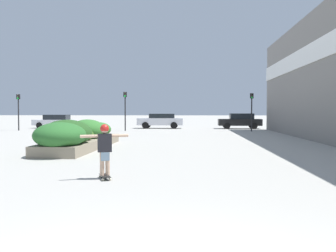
{
  "coord_description": "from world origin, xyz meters",
  "views": [
    {
      "loc": [
        0.33,
        -3.66,
        1.79
      ],
      "look_at": [
        -0.64,
        11.0,
        1.2
      ],
      "focal_mm": 40.0,
      "sensor_mm": 36.0,
      "label": 1
    }
  ],
  "objects_px": {
    "car_center_left": "(56,121)",
    "traffic_light_far_left": "(18,106)",
    "skateboard": "(105,176)",
    "car_rightmost": "(240,121)",
    "traffic_light_right": "(252,105)",
    "skateboarder": "(105,144)",
    "car_leftmost": "(161,120)",
    "traffic_light_left": "(125,104)"
  },
  "relations": [
    {
      "from": "car_leftmost",
      "to": "traffic_light_far_left",
      "type": "xyz_separation_m",
      "value": [
        -12.63,
        -5.15,
        1.46
      ]
    },
    {
      "from": "traffic_light_far_left",
      "to": "car_rightmost",
      "type": "bearing_deg",
      "value": 13.59
    },
    {
      "from": "skateboard",
      "to": "traffic_light_right",
      "type": "bearing_deg",
      "value": 49.22
    },
    {
      "from": "skateboarder",
      "to": "traffic_light_right",
      "type": "height_order",
      "value": "traffic_light_right"
    },
    {
      "from": "skateboarder",
      "to": "car_leftmost",
      "type": "distance_m",
      "value": 28.75
    },
    {
      "from": "skateboard",
      "to": "skateboarder",
      "type": "xyz_separation_m",
      "value": [
        0.0,
        -0.0,
        0.84
      ]
    },
    {
      "from": "car_leftmost",
      "to": "car_center_left",
      "type": "bearing_deg",
      "value": 91.34
    },
    {
      "from": "skateboarder",
      "to": "traffic_light_right",
      "type": "xyz_separation_m",
      "value": [
        7.45,
        23.52,
        1.37
      ]
    },
    {
      "from": "skateboarder",
      "to": "traffic_light_far_left",
      "type": "bearing_deg",
      "value": 96.81
    },
    {
      "from": "traffic_light_far_left",
      "to": "skateboarder",
      "type": "bearing_deg",
      "value": -59.98
    },
    {
      "from": "traffic_light_right",
      "to": "traffic_light_far_left",
      "type": "xyz_separation_m",
      "value": [
        -21.07,
        0.06,
        -0.01
      ]
    },
    {
      "from": "traffic_light_left",
      "to": "skateboard",
      "type": "bearing_deg",
      "value": -80.94
    },
    {
      "from": "traffic_light_right",
      "to": "traffic_light_far_left",
      "type": "distance_m",
      "value": 21.07
    },
    {
      "from": "car_rightmost",
      "to": "traffic_light_right",
      "type": "relative_size",
      "value": 1.28
    },
    {
      "from": "car_rightmost",
      "to": "skateboard",
      "type": "bearing_deg",
      "value": 166.07
    },
    {
      "from": "traffic_light_right",
      "to": "skateboarder",
      "type": "bearing_deg",
      "value": -107.57
    },
    {
      "from": "car_center_left",
      "to": "traffic_light_far_left",
      "type": "distance_m",
      "value": 5.38
    },
    {
      "from": "car_rightmost",
      "to": "traffic_light_far_left",
      "type": "height_order",
      "value": "traffic_light_far_left"
    },
    {
      "from": "car_center_left",
      "to": "traffic_light_far_left",
      "type": "height_order",
      "value": "traffic_light_far_left"
    },
    {
      "from": "skateboard",
      "to": "skateboarder",
      "type": "relative_size",
      "value": 0.51
    },
    {
      "from": "car_rightmost",
      "to": "traffic_light_right",
      "type": "xyz_separation_m",
      "value": [
        0.36,
        -5.07,
        1.49
      ]
    },
    {
      "from": "car_leftmost",
      "to": "traffic_light_left",
      "type": "bearing_deg",
      "value": 151.19
    },
    {
      "from": "traffic_light_left",
      "to": "car_leftmost",
      "type": "bearing_deg",
      "value": 61.19
    },
    {
      "from": "car_leftmost",
      "to": "traffic_light_right",
      "type": "bearing_deg",
      "value": -121.69
    },
    {
      "from": "skateboard",
      "to": "car_leftmost",
      "type": "xyz_separation_m",
      "value": [
        -0.99,
        28.73,
        0.74
      ]
    },
    {
      "from": "car_center_left",
      "to": "traffic_light_far_left",
      "type": "bearing_deg",
      "value": 161.37
    },
    {
      "from": "car_center_left",
      "to": "traffic_light_far_left",
      "type": "xyz_separation_m",
      "value": [
        -1.65,
        -4.89,
        1.53
      ]
    },
    {
      "from": "car_leftmost",
      "to": "car_rightmost",
      "type": "distance_m",
      "value": 8.08
    },
    {
      "from": "traffic_light_left",
      "to": "traffic_light_right",
      "type": "height_order",
      "value": "traffic_light_left"
    },
    {
      "from": "car_center_left",
      "to": "skateboard",
      "type": "bearing_deg",
      "value": -157.19
    },
    {
      "from": "skateboarder",
      "to": "traffic_light_far_left",
      "type": "relative_size",
      "value": 0.41
    },
    {
      "from": "car_rightmost",
      "to": "traffic_light_far_left",
      "type": "bearing_deg",
      "value": 103.59
    },
    {
      "from": "skateboard",
      "to": "traffic_light_far_left",
      "type": "xyz_separation_m",
      "value": [
        -13.62,
        23.58,
        2.2
      ]
    },
    {
      "from": "car_center_left",
      "to": "skateboarder",
      "type": "bearing_deg",
      "value": -157.19
    },
    {
      "from": "skateboarder",
      "to": "traffic_light_far_left",
      "type": "distance_m",
      "value": 27.27
    },
    {
      "from": "traffic_light_far_left",
      "to": "skateboard",
      "type": "bearing_deg",
      "value": -59.98
    },
    {
      "from": "car_leftmost",
      "to": "car_center_left",
      "type": "relative_size",
      "value": 1.07
    },
    {
      "from": "skateboard",
      "to": "car_center_left",
      "type": "bearing_deg",
      "value": 89.6
    },
    {
      "from": "skateboard",
      "to": "traffic_light_far_left",
      "type": "relative_size",
      "value": 0.21
    },
    {
      "from": "skateboard",
      "to": "car_rightmost",
      "type": "height_order",
      "value": "car_rightmost"
    },
    {
      "from": "car_leftmost",
      "to": "skateboarder",
      "type": "bearing_deg",
      "value": -178.02
    },
    {
      "from": "car_leftmost",
      "to": "traffic_light_left",
      "type": "distance_m",
      "value": 5.98
    }
  ]
}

